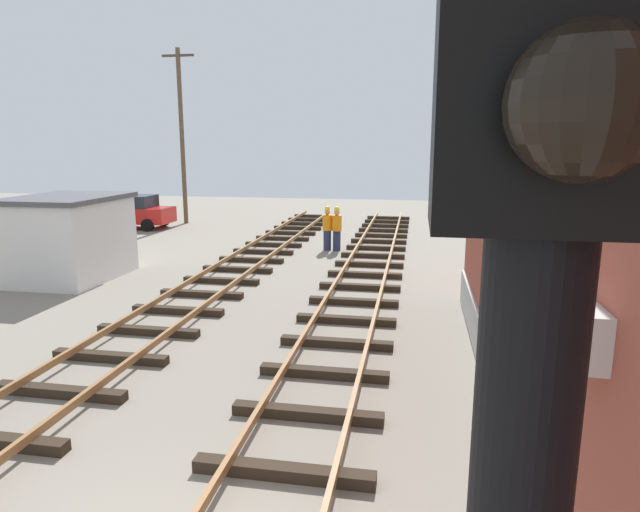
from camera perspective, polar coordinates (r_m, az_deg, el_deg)
The scene contains 6 objects.
control_hut at distance 19.62m, azimuth -24.94°, elevation 1.78°, with size 3.00×3.80×2.76m.
parked_car_red at distance 30.53m, azimuth -19.20°, elevation 4.48°, with size 4.20×2.04×1.76m.
parked_car_silver at distance 30.14m, azimuth -25.93°, elevation 3.87°, with size 4.20×2.04×1.76m.
utility_pole_far at distance 31.43m, azimuth -14.38°, elevation 12.32°, with size 1.80×0.24×9.46m.
track_worker_foreground at distance 22.65m, azimuth 1.79°, elevation 2.89°, with size 0.40×0.40×1.87m.
track_worker_distant at distance 22.74m, azimuth 0.77°, elevation 2.93°, with size 0.40×0.40×1.87m.
Camera 1 is at (2.41, -3.88, 4.40)m, focal length 30.32 mm.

